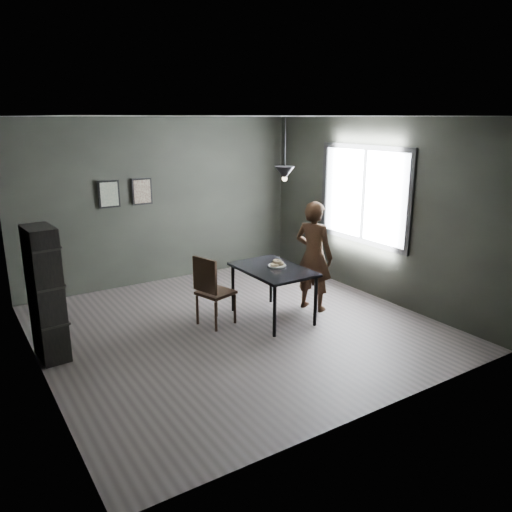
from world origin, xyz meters
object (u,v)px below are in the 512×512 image
woman (314,256)px  wood_chair (211,287)px  pendant_lamp (285,173)px  white_plate (277,266)px  shelf_unit (46,294)px  cafe_table (273,273)px

woman → wood_chair: bearing=59.1°
woman → pendant_lamp: 1.32m
white_plate → shelf_unit: size_ratio=0.14×
woman → wood_chair: size_ratio=1.66×
shelf_unit → pendant_lamp: 3.42m
woman → shelf_unit: (-3.63, 0.45, -0.02)m
white_plate → woman: bearing=-4.4°
cafe_table → shelf_unit: size_ratio=0.75×
shelf_unit → pendant_lamp: bearing=-10.0°
woman → shelf_unit: woman is taller
shelf_unit → pendant_lamp: pendant_lamp is taller
cafe_table → woman: 0.73m
cafe_table → white_plate: 0.13m
shelf_unit → pendant_lamp: (3.17, -0.33, 1.25)m
white_plate → pendant_lamp: (0.16, 0.07, 1.29)m
white_plate → pendant_lamp: bearing=24.2°
woman → cafe_table: bearing=66.3°
wood_chair → white_plate: bearing=-27.8°
woman → white_plate: bearing=63.6°
woman → wood_chair: 1.62m
shelf_unit → pendant_lamp: size_ratio=1.86×
cafe_table → shelf_unit: 2.95m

